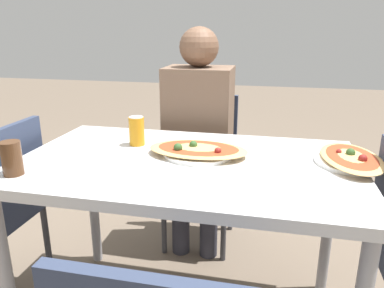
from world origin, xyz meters
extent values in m
cube|color=silver|center=(0.00, 0.00, 0.74)|extent=(1.31, 0.79, 0.04)
cylinder|color=#99999E|center=(-0.60, -0.34, 0.36)|extent=(0.05, 0.05, 0.72)
cylinder|color=#99999E|center=(-0.60, 0.34, 0.36)|extent=(0.05, 0.05, 0.72)
cylinder|color=#99999E|center=(0.60, 0.34, 0.36)|extent=(0.05, 0.05, 0.72)
cube|color=#2D3851|center=(-0.08, 0.66, 0.45)|extent=(0.40, 0.40, 0.04)
cube|color=#2D3851|center=(-0.08, 0.84, 0.67)|extent=(0.38, 0.03, 0.40)
cylinder|color=#38383D|center=(0.09, 0.49, 0.22)|extent=(0.03, 0.03, 0.43)
cylinder|color=#38383D|center=(-0.25, 0.49, 0.22)|extent=(0.03, 0.03, 0.43)
cylinder|color=#38383D|center=(0.09, 0.83, 0.22)|extent=(0.03, 0.03, 0.43)
cylinder|color=#38383D|center=(-0.25, 0.83, 0.22)|extent=(0.03, 0.03, 0.43)
cube|color=#2D3851|center=(-0.73, -0.06, 0.67)|extent=(0.03, 0.38, 0.40)
cylinder|color=#38383D|center=(-0.74, 0.11, 0.22)|extent=(0.03, 0.03, 0.43)
cylinder|color=#38383D|center=(0.74, 0.12, 0.22)|extent=(0.03, 0.03, 0.43)
cylinder|color=#2D2D38|center=(0.00, 0.52, 0.24)|extent=(0.10, 0.10, 0.47)
cylinder|color=#2D2D38|center=(-0.16, 0.52, 0.24)|extent=(0.10, 0.10, 0.47)
cube|color=brown|center=(-0.08, 0.63, 0.76)|extent=(0.35, 0.27, 0.58)
sphere|color=brown|center=(-0.08, 0.63, 1.15)|extent=(0.20, 0.20, 0.20)
cylinder|color=white|center=(0.03, 0.07, 0.77)|extent=(0.28, 0.28, 0.01)
ellipsoid|color=#E0AD66|center=(0.03, 0.07, 0.78)|extent=(0.40, 0.25, 0.02)
ellipsoid|color=#B24223|center=(0.03, 0.07, 0.79)|extent=(0.33, 0.21, 0.01)
sphere|color=maroon|center=(0.11, 0.03, 0.80)|extent=(0.03, 0.03, 0.03)
sphere|color=#335928|center=(0.01, 0.08, 0.80)|extent=(0.03, 0.03, 0.03)
sphere|color=#335928|center=(-0.04, 0.02, 0.80)|extent=(0.04, 0.04, 0.04)
cylinder|color=orange|center=(-0.26, 0.15, 0.82)|extent=(0.07, 0.07, 0.12)
cylinder|color=silver|center=(-0.26, 0.15, 0.88)|extent=(0.06, 0.06, 0.00)
cylinder|color=#4C2D19|center=(-0.56, -0.27, 0.82)|extent=(0.07, 0.07, 0.12)
cylinder|color=white|center=(0.61, 0.09, 0.77)|extent=(0.26, 0.26, 0.01)
ellipsoid|color=#E0AD66|center=(0.61, 0.09, 0.78)|extent=(0.25, 0.39, 0.02)
ellipsoid|color=#B24223|center=(0.61, 0.09, 0.79)|extent=(0.20, 0.32, 0.01)
sphere|color=maroon|center=(0.57, 0.12, 0.80)|extent=(0.02, 0.02, 0.02)
sphere|color=#335928|center=(0.61, 0.11, 0.80)|extent=(0.03, 0.03, 0.03)
sphere|color=maroon|center=(0.64, 0.05, 0.80)|extent=(0.03, 0.03, 0.03)
camera|label=1|loc=(0.31, -1.32, 1.25)|focal=35.00mm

